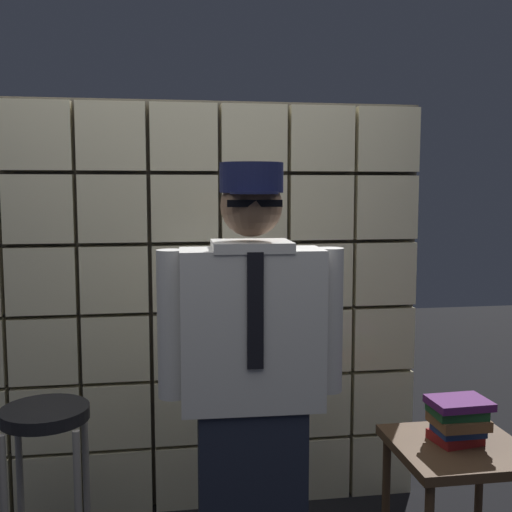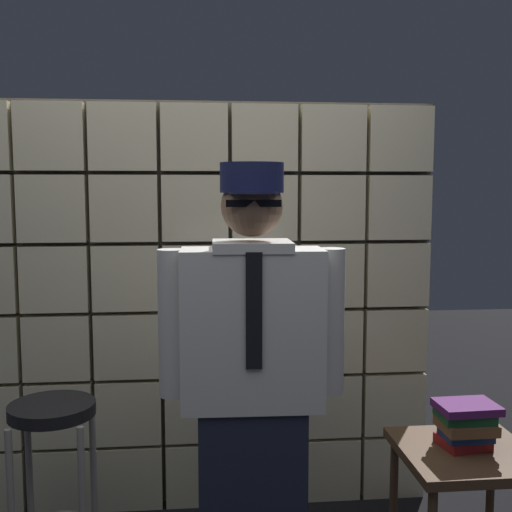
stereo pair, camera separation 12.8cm
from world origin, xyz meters
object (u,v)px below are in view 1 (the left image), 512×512
Objects in this scene: side_table at (458,462)px; bar_stool at (46,455)px; book_stack at (458,419)px; standing_person at (251,387)px.

bar_stool is at bearing 174.48° from side_table.
book_stack reaches higher than side_table.
book_stack is (0.87, 0.13, -0.22)m from standing_person.
bar_stool is (-0.77, 0.27, -0.32)m from standing_person.
standing_person reaches higher than book_stack.
bar_stool is 1.65m from book_stack.
standing_person is at bearing -19.51° from bar_stool.
standing_person is 7.05× the size of book_stack.
side_table is 0.18m from book_stack.
book_stack is (-0.00, 0.01, 0.18)m from side_table.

